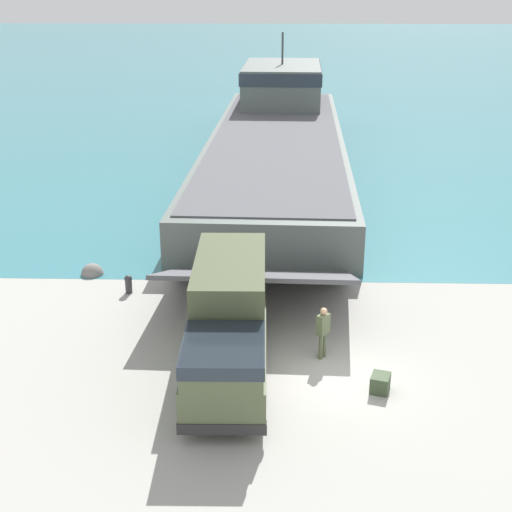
{
  "coord_description": "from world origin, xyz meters",
  "views": [
    {
      "loc": [
        -1.95,
        -19.13,
        11.41
      ],
      "look_at": [
        -2.67,
        5.1,
        1.98
      ],
      "focal_mm": 50.0,
      "sensor_mm": 36.0,
      "label": 1
    }
  ],
  "objects_px": {
    "soldier_on_ramp": "(323,329)",
    "mooring_bollard": "(128,283)",
    "military_truck": "(229,322)",
    "cargo_crate": "(380,383)",
    "landing_craft": "(278,131)"
  },
  "relations": [
    {
      "from": "soldier_on_ramp",
      "to": "cargo_crate",
      "type": "distance_m",
      "value": 2.64
    },
    {
      "from": "military_truck",
      "to": "cargo_crate",
      "type": "relative_size",
      "value": 12.51
    },
    {
      "from": "soldier_on_ramp",
      "to": "military_truck",
      "type": "bearing_deg",
      "value": 53.07
    },
    {
      "from": "soldier_on_ramp",
      "to": "cargo_crate",
      "type": "bearing_deg",
      "value": 169.07
    },
    {
      "from": "military_truck",
      "to": "cargo_crate",
      "type": "xyz_separation_m",
      "value": [
        4.56,
        -1.25,
        -1.34
      ]
    },
    {
      "from": "soldier_on_ramp",
      "to": "mooring_bollard",
      "type": "distance_m",
      "value": 8.75
    },
    {
      "from": "soldier_on_ramp",
      "to": "mooring_bollard",
      "type": "xyz_separation_m",
      "value": [
        -7.24,
        4.89,
        -0.62
      ]
    },
    {
      "from": "landing_craft",
      "to": "military_truck",
      "type": "bearing_deg",
      "value": -91.25
    },
    {
      "from": "landing_craft",
      "to": "military_truck",
      "type": "height_order",
      "value": "landing_craft"
    },
    {
      "from": "soldier_on_ramp",
      "to": "cargo_crate",
      "type": "height_order",
      "value": "soldier_on_ramp"
    },
    {
      "from": "landing_craft",
      "to": "soldier_on_ramp",
      "type": "xyz_separation_m",
      "value": [
        1.46,
        -27.45,
        -0.82
      ]
    },
    {
      "from": "cargo_crate",
      "to": "landing_craft",
      "type": "bearing_deg",
      "value": 95.94
    },
    {
      "from": "soldier_on_ramp",
      "to": "mooring_bollard",
      "type": "bearing_deg",
      "value": 5.7
    },
    {
      "from": "military_truck",
      "to": "soldier_on_ramp",
      "type": "xyz_separation_m",
      "value": [
        2.96,
        0.7,
        -0.58
      ]
    },
    {
      "from": "military_truck",
      "to": "soldier_on_ramp",
      "type": "bearing_deg",
      "value": 102.38
    }
  ]
}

